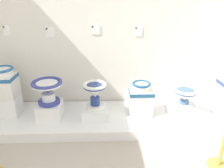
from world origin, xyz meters
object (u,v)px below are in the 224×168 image
plinth_block_squat_floral (95,112)px  stanchion_post_near_right (224,140)px  plinth_block_rightmost (140,111)px  antique_toilet_squat_floral (95,92)px  antique_toilet_central_ornate (4,82)px  plinth_block_central_ornate (9,105)px  info_placard_third (95,30)px  info_placard_second (50,32)px  plinth_block_leftmost (50,110)px  antique_toilet_slender_white (185,95)px  antique_toilet_leftmost (47,89)px  info_placard_fourth (138,31)px  info_placard_first (7,30)px  antique_toilet_rightmost (141,96)px  plinth_block_slender_white (183,111)px

plinth_block_squat_floral → stanchion_post_near_right: size_ratio=0.34×
plinth_block_rightmost → stanchion_post_near_right: (0.72, -0.93, 0.18)m
plinth_block_squat_floral → antique_toilet_squat_floral: (-0.00, -0.00, 0.31)m
antique_toilet_central_ornate → plinth_block_central_ornate: bearing=-90.0°
plinth_block_squat_floral → info_placard_third: size_ratio=2.69×
antique_toilet_central_ornate → info_placard_second: 0.93m
plinth_block_leftmost → plinth_block_rightmost: bearing=2.9°
plinth_block_central_ornate → antique_toilet_squat_floral: size_ratio=0.82×
stanchion_post_near_right → antique_toilet_slender_white: bearing=98.5°
plinth_block_squat_floral → antique_toilet_slender_white: size_ratio=1.07×
antique_toilet_leftmost → antique_toilet_squat_floral: bearing=-0.6°
plinth_block_central_ornate → antique_toilet_central_ornate: bearing=90.0°
antique_toilet_squat_floral → stanchion_post_near_right: size_ratio=0.35×
antique_toilet_squat_floral → info_placard_third: info_placard_third is taller
plinth_block_leftmost → plinth_block_rightmost: (1.27, 0.06, -0.08)m
plinth_block_leftmost → info_placard_fourth: 1.68m
info_placard_first → info_placard_fourth: 1.87m
info_placard_third → stanchion_post_near_right: info_placard_third is taller
info_placard_third → plinth_block_rightmost: bearing=-34.2°
antique_toilet_rightmost → info_placard_fourth: bearing=91.5°
plinth_block_central_ornate → info_placard_third: (1.24, 0.39, 1.00)m
antique_toilet_squat_floral → plinth_block_squat_floral: bearing=63.4°
antique_toilet_rightmost → plinth_block_slender_white: (0.59, -0.08, -0.19)m
plinth_block_squat_floral → info_placard_first: (-1.24, 0.50, 1.06)m
antique_toilet_leftmost → info_placard_fourth: info_placard_fourth is taller
antique_toilet_leftmost → antique_toilet_squat_floral: 0.63m
plinth_block_leftmost → antique_toilet_squat_floral: bearing=-0.6°
plinth_block_leftmost → info_placard_third: (0.64, 0.49, 1.02)m
info_placard_first → antique_toilet_rightmost: bearing=-12.8°
antique_toilet_squat_floral → info_placard_second: size_ratio=2.44×
info_placard_third → plinth_block_squat_floral: bearing=-91.2°
info_placard_first → stanchion_post_near_right: size_ratio=0.14×
antique_toilet_central_ornate → info_placard_third: info_placard_third is taller
plinth_block_central_ornate → info_placard_second: bearing=33.4°
plinth_block_slender_white → antique_toilet_squat_floral: bearing=179.6°
antique_toilet_leftmost → plinth_block_slender_white: antique_toilet_leftmost is taller
plinth_block_leftmost → antique_toilet_slender_white: size_ratio=1.03×
antique_toilet_central_ornate → info_placard_third: 1.45m
plinth_block_central_ornate → antique_toilet_squat_floral: bearing=-5.1°
antique_toilet_central_ornate → plinth_block_slender_white: size_ratio=1.07×
antique_toilet_central_ornate → info_placard_third: (1.24, 0.39, 0.63)m
plinth_block_leftmost → info_placard_third: 1.30m
antique_toilet_slender_white → info_placard_fourth: size_ratio=2.45×
info_placard_second → info_placard_third: 0.65m
antique_toilet_central_ornate → info_placard_fourth: info_placard_fourth is taller
plinth_block_squat_floral → info_placard_first: 1.71m
plinth_block_squat_floral → info_placard_second: info_placard_second is taller
info_placard_first → stanchion_post_near_right: 3.08m
antique_toilet_leftmost → plinth_block_squat_floral: bearing=-0.6°
plinth_block_squat_floral → antique_toilet_rightmost: size_ratio=0.85×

